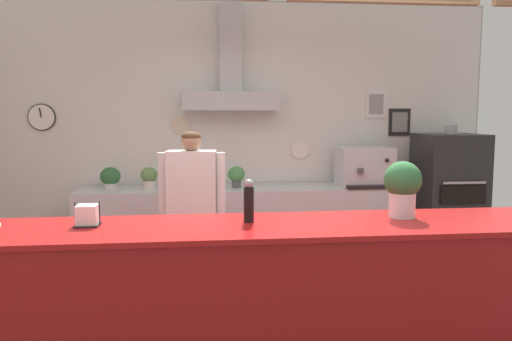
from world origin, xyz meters
The scene contains 13 objects.
back_wall_assembly centered at (-0.01, 2.55, 1.57)m, with size 5.70×2.94×2.95m.
service_counter centered at (0.00, -0.33, 0.54)m, with size 4.42×0.69×1.08m.
back_prep_counter centered at (-0.09, 2.33, 0.44)m, with size 3.35×0.61×0.90m.
pizza_oven centered at (2.26, 2.17, 0.74)m, with size 0.66×0.66×1.58m.
shop_worker centered at (-0.54, 1.10, 0.83)m, with size 0.56×0.25×1.56m.
espresso_machine centered at (1.34, 2.31, 1.11)m, with size 0.58×0.51×0.43m.
potted_oregano centered at (-1.41, 2.35, 1.03)m, with size 0.21×0.21×0.23m.
potted_basil centered at (-1.00, 2.31, 1.03)m, with size 0.18×0.18×0.23m.
potted_sage centered at (-0.07, 2.32, 1.04)m, with size 0.18×0.18×0.23m.
potted_thyme centered at (-0.68, 2.31, 1.03)m, with size 0.15×0.15×0.22m.
pepper_grinder centered at (-0.19, -0.26, 1.20)m, with size 0.06×0.06×0.25m.
basil_vase centered at (0.75, -0.23, 1.26)m, with size 0.22×0.22×0.34m.
napkin_holder centered at (-1.10, -0.26, 1.14)m, with size 0.14×0.13×0.14m.
Camera 1 is at (-0.48, -3.20, 1.72)m, focal length 36.25 mm.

